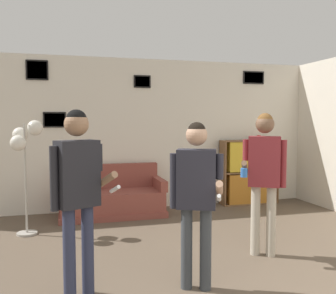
{
  "coord_description": "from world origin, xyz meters",
  "views": [
    {
      "loc": [
        -1.57,
        -1.87,
        1.6
      ],
      "look_at": [
        -0.41,
        2.39,
        1.29
      ],
      "focal_mm": 40.0,
      "sensor_mm": 36.0,
      "label": 1
    }
  ],
  "objects": [
    {
      "name": "drinking_cup",
      "position": [
        2.0,
        4.59,
        1.27
      ],
      "size": [
        0.07,
        0.07,
        0.09
      ],
      "color": "red",
      "rests_on": "bookshelf"
    },
    {
      "name": "wall_back",
      "position": [
        -0.0,
        4.81,
        1.36
      ],
      "size": [
        8.35,
        0.08,
        2.7
      ],
      "color": "silver",
      "rests_on": "ground_plane"
    },
    {
      "name": "couch",
      "position": [
        -0.85,
        4.39,
        0.28
      ],
      "size": [
        1.74,
        0.8,
        0.84
      ],
      "color": "brown",
      "rests_on": "ground_plane"
    },
    {
      "name": "person_player_foreground_center",
      "position": [
        -0.41,
        1.39,
        0.96
      ],
      "size": [
        0.46,
        0.56,
        1.59
      ],
      "color": "#3D4247",
      "rests_on": "ground_plane"
    },
    {
      "name": "bookshelf",
      "position": [
        1.8,
        4.59,
        0.61
      ],
      "size": [
        1.12,
        0.3,
        1.22
      ],
      "color": "brown",
      "rests_on": "ground_plane"
    },
    {
      "name": "floor_lamp",
      "position": [
        -2.13,
        3.62,
        1.27
      ],
      "size": [
        0.42,
        0.46,
        1.6
      ],
      "color": "#ADA89E",
      "rests_on": "ground_plane"
    },
    {
      "name": "person_player_foreground_left",
      "position": [
        -1.48,
        1.5,
        1.05
      ],
      "size": [
        0.59,
        0.4,
        1.7
      ],
      "color": "#2D334C",
      "rests_on": "ground_plane"
    },
    {
      "name": "person_watcher_holding_cup",
      "position": [
        0.66,
        2.02,
        1.04
      ],
      "size": [
        0.58,
        0.35,
        1.69
      ],
      "color": "#B7AD99",
      "rests_on": "ground_plane"
    }
  ]
}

